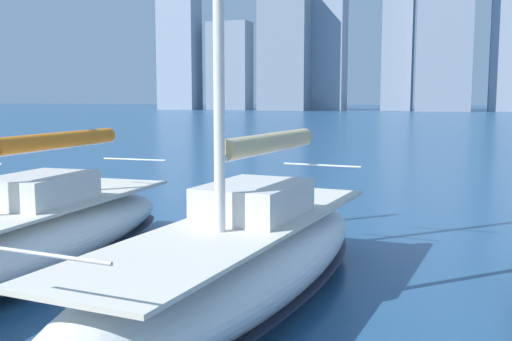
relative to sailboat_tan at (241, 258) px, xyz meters
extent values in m
cube|color=gray|center=(3.16, -148.34, 23.68)|extent=(13.19, 7.23, 48.88)
cube|color=gray|center=(15.33, -155.50, 16.83)|extent=(7.74, 6.44, 35.17)
cube|color=#8F9AA9|center=(34.44, -154.77, 20.64)|extent=(10.19, 8.20, 42.79)
cube|color=gray|center=(44.09, -148.60, 15.33)|extent=(13.02, 11.54, 32.18)
cube|color=gray|center=(62.18, -152.48, 11.63)|extent=(12.03, 6.93, 24.77)
cube|color=#939DAC|center=(77.03, -150.30, 21.26)|extent=(11.20, 7.43, 44.04)
ellipsoid|color=silver|center=(0.00, 0.03, -0.13)|extent=(3.01, 9.08, 1.26)
ellipsoid|color=black|center=(0.00, 0.03, -0.47)|extent=(3.03, 9.13, 0.10)
cube|color=beige|center=(0.00, 0.03, 0.54)|extent=(2.51, 7.98, 0.06)
cube|color=silver|center=(-0.04, -0.50, 0.84)|extent=(1.53, 2.07, 0.55)
cylinder|color=silver|center=(-0.09, -1.17, 1.62)|extent=(0.42, 3.75, 0.12)
cylinder|color=#C6B284|center=(-0.09, -1.17, 1.74)|extent=(0.60, 3.46, 0.32)
cylinder|color=silver|center=(0.33, 4.13, 1.06)|extent=(1.49, 0.16, 0.04)
cylinder|color=silver|center=(-0.32, -3.97, 1.06)|extent=(1.72, 0.18, 0.04)
ellipsoid|color=white|center=(4.40, -0.19, -0.17)|extent=(2.63, 9.48, 1.18)
ellipsoid|color=black|center=(4.40, -0.19, -0.49)|extent=(2.64, 9.53, 0.10)
cube|color=beige|center=(4.40, -0.19, 0.45)|extent=(2.18, 8.34, 0.06)
cube|color=silver|center=(4.42, -0.75, 0.76)|extent=(1.45, 2.12, 0.55)
cylinder|color=silver|center=(4.44, -1.46, 1.53)|extent=(0.26, 3.95, 0.12)
cylinder|color=orange|center=(4.44, -1.46, 1.65)|extent=(0.45, 3.64, 0.32)
cylinder|color=silver|center=(4.55, -4.42, 0.97)|extent=(1.72, 0.10, 0.04)
camera|label=1|loc=(-3.29, 8.52, 2.48)|focal=42.00mm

